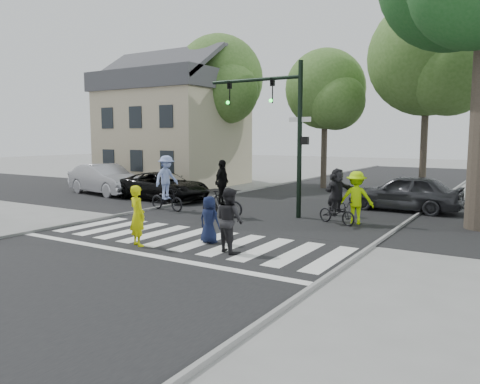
{
  "coord_description": "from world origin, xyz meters",
  "views": [
    {
      "loc": [
        8.72,
        -10.27,
        3.16
      ],
      "look_at": [
        0.5,
        3.0,
        1.3
      ],
      "focal_mm": 35.0,
      "sensor_mm": 36.0,
      "label": 1
    }
  ],
  "objects_px": {
    "cyclist_right": "(337,199)",
    "car_grey": "(405,193)",
    "pedestrian_adult": "(230,220)",
    "pedestrian_child": "(209,220)",
    "cyclist_left": "(167,187)",
    "traffic_signal": "(280,117)",
    "cyclist_mid": "(222,194)",
    "car_silver": "(105,179)",
    "pedestrian_woman": "(137,216)",
    "car_suv": "(164,186)"
  },
  "relations": [
    {
      "from": "car_grey",
      "to": "traffic_signal",
      "type": "bearing_deg",
      "value": -42.82
    },
    {
      "from": "pedestrian_woman",
      "to": "cyclist_right",
      "type": "bearing_deg",
      "value": -99.4
    },
    {
      "from": "pedestrian_woman",
      "to": "cyclist_left",
      "type": "xyz_separation_m",
      "value": [
        -3.59,
        5.47,
        0.14
      ]
    },
    {
      "from": "cyclist_right",
      "to": "car_grey",
      "type": "height_order",
      "value": "cyclist_right"
    },
    {
      "from": "traffic_signal",
      "to": "cyclist_right",
      "type": "bearing_deg",
      "value": -9.81
    },
    {
      "from": "cyclist_right",
      "to": "car_grey",
      "type": "xyz_separation_m",
      "value": [
        1.39,
        4.42,
        -0.12
      ]
    },
    {
      "from": "traffic_signal",
      "to": "pedestrian_adult",
      "type": "xyz_separation_m",
      "value": [
        1.51,
        -5.95,
        -3.01
      ]
    },
    {
      "from": "pedestrian_adult",
      "to": "cyclist_left",
      "type": "xyz_separation_m",
      "value": [
        -6.25,
        4.69,
        0.13
      ]
    },
    {
      "from": "cyclist_mid",
      "to": "traffic_signal",
      "type": "bearing_deg",
      "value": 37.14
    },
    {
      "from": "car_silver",
      "to": "car_suv",
      "type": "bearing_deg",
      "value": -80.94
    },
    {
      "from": "car_suv",
      "to": "traffic_signal",
      "type": "bearing_deg",
      "value": -94.67
    },
    {
      "from": "cyclist_mid",
      "to": "car_suv",
      "type": "relative_size",
      "value": 0.45
    },
    {
      "from": "pedestrian_child",
      "to": "cyclist_left",
      "type": "height_order",
      "value": "cyclist_left"
    },
    {
      "from": "pedestrian_adult",
      "to": "car_suv",
      "type": "distance_m",
      "value": 11.15
    },
    {
      "from": "cyclist_mid",
      "to": "cyclist_left",
      "type": "bearing_deg",
      "value": 177.76
    },
    {
      "from": "pedestrian_child",
      "to": "cyclist_left",
      "type": "relative_size",
      "value": 0.6
    },
    {
      "from": "cyclist_right",
      "to": "car_grey",
      "type": "bearing_deg",
      "value": 72.58
    },
    {
      "from": "pedestrian_child",
      "to": "car_suv",
      "type": "xyz_separation_m",
      "value": [
        -7.45,
        6.53,
        -0.0
      ]
    },
    {
      "from": "car_silver",
      "to": "cyclist_left",
      "type": "bearing_deg",
      "value": -100.93
    },
    {
      "from": "traffic_signal",
      "to": "cyclist_right",
      "type": "relative_size",
      "value": 2.95
    },
    {
      "from": "pedestrian_woman",
      "to": "cyclist_left",
      "type": "distance_m",
      "value": 6.54
    },
    {
      "from": "cyclist_right",
      "to": "traffic_signal",
      "type": "bearing_deg",
      "value": 170.19
    },
    {
      "from": "pedestrian_child",
      "to": "car_grey",
      "type": "height_order",
      "value": "car_grey"
    },
    {
      "from": "traffic_signal",
      "to": "car_suv",
      "type": "distance_m",
      "value": 7.83
    },
    {
      "from": "pedestrian_child",
      "to": "cyclist_mid",
      "type": "relative_size",
      "value": 0.62
    },
    {
      "from": "pedestrian_adult",
      "to": "cyclist_right",
      "type": "height_order",
      "value": "cyclist_right"
    },
    {
      "from": "cyclist_left",
      "to": "cyclist_mid",
      "type": "relative_size",
      "value": 1.04
    },
    {
      "from": "pedestrian_adult",
      "to": "car_grey",
      "type": "relative_size",
      "value": 0.39
    },
    {
      "from": "traffic_signal",
      "to": "cyclist_right",
      "type": "height_order",
      "value": "traffic_signal"
    },
    {
      "from": "cyclist_right",
      "to": "car_silver",
      "type": "distance_m",
      "value": 13.97
    },
    {
      "from": "pedestrian_adult",
      "to": "cyclist_mid",
      "type": "relative_size",
      "value": 0.79
    },
    {
      "from": "car_suv",
      "to": "pedestrian_child",
      "type": "bearing_deg",
      "value": -126.32
    },
    {
      "from": "cyclist_mid",
      "to": "car_grey",
      "type": "relative_size",
      "value": 0.49
    },
    {
      "from": "pedestrian_adult",
      "to": "car_grey",
      "type": "height_order",
      "value": "pedestrian_adult"
    },
    {
      "from": "traffic_signal",
      "to": "cyclist_right",
      "type": "xyz_separation_m",
      "value": [
        2.56,
        -0.44,
        -2.99
      ]
    },
    {
      "from": "pedestrian_woman",
      "to": "car_grey",
      "type": "distance_m",
      "value": 11.85
    },
    {
      "from": "traffic_signal",
      "to": "pedestrian_child",
      "type": "height_order",
      "value": "traffic_signal"
    },
    {
      "from": "cyclist_left",
      "to": "cyclist_right",
      "type": "height_order",
      "value": "cyclist_left"
    },
    {
      "from": "cyclist_mid",
      "to": "car_grey",
      "type": "distance_m",
      "value": 7.86
    },
    {
      "from": "cyclist_right",
      "to": "cyclist_left",
      "type": "bearing_deg",
      "value": -173.61
    },
    {
      "from": "pedestrian_child",
      "to": "cyclist_mid",
      "type": "bearing_deg",
      "value": -59.33
    },
    {
      "from": "car_suv",
      "to": "pedestrian_adult",
      "type": "bearing_deg",
      "value": -124.89
    },
    {
      "from": "traffic_signal",
      "to": "cyclist_mid",
      "type": "relative_size",
      "value": 2.66
    },
    {
      "from": "traffic_signal",
      "to": "car_silver",
      "type": "bearing_deg",
      "value": 173.57
    },
    {
      "from": "pedestrian_child",
      "to": "car_silver",
      "type": "height_order",
      "value": "car_silver"
    },
    {
      "from": "traffic_signal",
      "to": "car_grey",
      "type": "xyz_separation_m",
      "value": [
        3.95,
        3.98,
        -3.11
      ]
    },
    {
      "from": "cyclist_right",
      "to": "pedestrian_woman",
      "type": "bearing_deg",
      "value": -120.55
    },
    {
      "from": "cyclist_right",
      "to": "pedestrian_adult",
      "type": "bearing_deg",
      "value": -100.78
    },
    {
      "from": "cyclist_left",
      "to": "car_suv",
      "type": "bearing_deg",
      "value": 133.31
    },
    {
      "from": "cyclist_left",
      "to": "cyclist_mid",
      "type": "distance_m",
      "value": 2.93
    }
  ]
}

